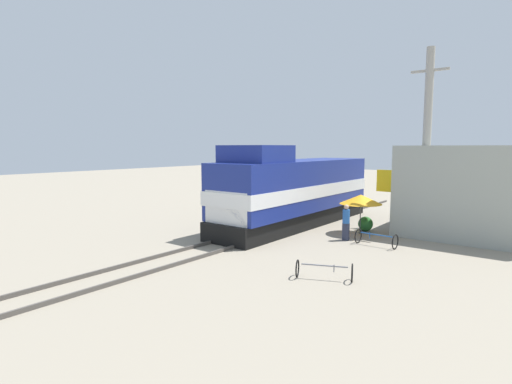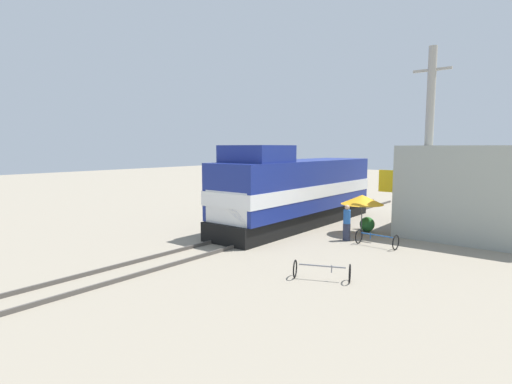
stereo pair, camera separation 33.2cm
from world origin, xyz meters
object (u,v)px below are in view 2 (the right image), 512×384
billboard_sign (402,185)px  vendor_umbrella (362,200)px  bicycle_spare (322,271)px  utility_pole (429,142)px  locomotive (295,191)px  bicycle (377,239)px  person_bystander (347,221)px

billboard_sign → vendor_umbrella: bearing=-120.1°
bicycle_spare → utility_pole: bearing=-27.1°
locomotive → billboard_sign: (5.20, 2.43, 0.49)m
utility_pole → vendor_umbrella: bearing=-149.3°
vendor_umbrella → bicycle_spare: bearing=-75.4°
billboard_sign → bicycle_spare: 10.04m
billboard_sign → bicycle_spare: billboard_sign is taller
locomotive → bicycle: bearing=-17.5°
billboard_sign → locomotive: bearing=-155.0°
person_bystander → bicycle_spare: (1.94, -5.82, -0.63)m
vendor_umbrella → bicycle_spare: vendor_umbrella is taller
locomotive → vendor_umbrella: (3.95, 0.27, -0.17)m
locomotive → vendor_umbrella: 3.96m
vendor_umbrella → person_bystander: bearing=-88.6°
billboard_sign → person_bystander: bearing=-107.0°
utility_pole → bicycle_spare: 10.23m
utility_pole → billboard_sign: (-1.43, 0.57, -2.26)m
vendor_umbrella → billboard_sign: 2.59m
bicycle → utility_pole: bearing=167.4°
bicycle → person_bystander: bearing=-94.4°
bicycle → bicycle_spare: 5.60m
utility_pole → bicycle_spare: bearing=-94.4°
billboard_sign → bicycle_spare: size_ratio=1.64×
locomotive → billboard_sign: bearing=25.0°
utility_pole → bicycle: size_ratio=5.01×
billboard_sign → person_bystander: 4.41m
utility_pole → person_bystander: 5.72m
utility_pole → person_bystander: (-2.64, -3.39, -3.78)m
utility_pole → person_bystander: size_ratio=5.34×
vendor_umbrella → billboard_sign: (1.25, 2.16, 0.66)m
vendor_umbrella → bicycle: size_ratio=1.16×
locomotive → bicycle: locomotive is taller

